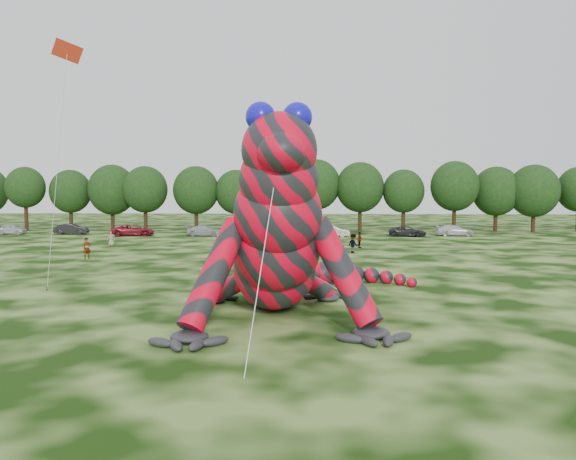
# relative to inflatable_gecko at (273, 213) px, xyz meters

# --- Properties ---
(ground) EXTENTS (240.00, 240.00, 0.00)m
(ground) POSITION_rel_inflatable_gecko_xyz_m (-5.36, -3.59, -4.77)
(ground) COLOR #16330A
(ground) RESTS_ON ground
(inflatable_gecko) EXTENTS (18.49, 21.07, 9.54)m
(inflatable_gecko) POSITION_rel_inflatable_gecko_xyz_m (0.00, 0.00, 0.00)
(inflatable_gecko) COLOR red
(inflatable_gecko) RESTS_ON ground
(flying_kite) EXTENTS (3.65, 3.32, 14.04)m
(flying_kite) POSITION_rel_inflatable_gecko_xyz_m (-11.07, 1.69, 7.54)
(flying_kite) COLOR red
(flying_kite) RESTS_ON ground
(tree_3) EXTENTS (5.81, 5.23, 9.44)m
(tree_3) POSITION_rel_inflatable_gecko_xyz_m (-41.08, 53.48, -0.05)
(tree_3) COLOR black
(tree_3) RESTS_ON ground
(tree_4) EXTENTS (6.22, 5.60, 9.06)m
(tree_4) POSITION_rel_inflatable_gecko_xyz_m (-35.00, 55.12, -0.24)
(tree_4) COLOR black
(tree_4) RESTS_ON ground
(tree_5) EXTENTS (7.16, 6.44, 9.80)m
(tree_5) POSITION_rel_inflatable_gecko_xyz_m (-28.48, 54.85, 0.13)
(tree_5) COLOR black
(tree_5) RESTS_ON ground
(tree_6) EXTENTS (6.52, 5.86, 9.49)m
(tree_6) POSITION_rel_inflatable_gecko_xyz_m (-22.92, 53.09, -0.03)
(tree_6) COLOR black
(tree_6) RESTS_ON ground
(tree_7) EXTENTS (6.68, 6.01, 9.48)m
(tree_7) POSITION_rel_inflatable_gecko_xyz_m (-15.44, 53.21, -0.03)
(tree_7) COLOR black
(tree_7) RESTS_ON ground
(tree_8) EXTENTS (6.14, 5.53, 8.94)m
(tree_8) POSITION_rel_inflatable_gecko_xyz_m (-9.58, 53.40, -0.30)
(tree_8) COLOR black
(tree_8) RESTS_ON ground
(tree_9) EXTENTS (5.27, 4.74, 8.68)m
(tree_9) POSITION_rel_inflatable_gecko_xyz_m (-4.29, 53.76, -0.43)
(tree_9) COLOR black
(tree_9) RESTS_ON ground
(tree_10) EXTENTS (7.09, 6.38, 10.50)m
(tree_10) POSITION_rel_inflatable_gecko_xyz_m (2.04, 54.99, 0.48)
(tree_10) COLOR black
(tree_10) RESTS_ON ground
(tree_11) EXTENTS (7.01, 6.31, 10.07)m
(tree_11) POSITION_rel_inflatable_gecko_xyz_m (8.43, 54.61, 0.26)
(tree_11) COLOR black
(tree_11) RESTS_ON ground
(tree_12) EXTENTS (5.99, 5.39, 8.97)m
(tree_12) POSITION_rel_inflatable_gecko_xyz_m (14.65, 54.15, -0.29)
(tree_12) COLOR black
(tree_12) RESTS_ON ground
(tree_13) EXTENTS (6.83, 6.15, 10.13)m
(tree_13) POSITION_rel_inflatable_gecko_xyz_m (21.77, 53.54, 0.29)
(tree_13) COLOR black
(tree_13) RESTS_ON ground
(tree_14) EXTENTS (6.82, 6.14, 9.40)m
(tree_14) POSITION_rel_inflatable_gecko_xyz_m (28.10, 55.13, -0.07)
(tree_14) COLOR black
(tree_14) RESTS_ON ground
(tree_15) EXTENTS (7.17, 6.45, 9.63)m
(tree_15) POSITION_rel_inflatable_gecko_xyz_m (33.12, 54.18, 0.05)
(tree_15) COLOR black
(tree_15) RESTS_ON ground
(car_0) EXTENTS (3.89, 1.64, 1.31)m
(car_0) POSITION_rel_inflatable_gecko_xyz_m (-39.15, 45.95, -4.12)
(car_0) COLOR silver
(car_0) RESTS_ON ground
(car_1) EXTENTS (4.56, 1.98, 1.46)m
(car_1) POSITION_rel_inflatable_gecko_xyz_m (-30.97, 46.16, -4.04)
(car_1) COLOR black
(car_1) RESTS_ON ground
(car_2) EXTENTS (5.73, 3.46, 1.49)m
(car_2) POSITION_rel_inflatable_gecko_xyz_m (-21.71, 44.13, -4.03)
(car_2) COLOR maroon
(car_2) RESTS_ON ground
(car_3) EXTENTS (4.87, 2.46, 1.35)m
(car_3) POSITION_rel_inflatable_gecko_xyz_m (-12.36, 44.15, -4.09)
(car_3) COLOR #A6AAB0
(car_3) RESTS_ON ground
(car_4) EXTENTS (3.93, 1.86, 1.30)m
(car_4) POSITION_rel_inflatable_gecko_xyz_m (-4.05, 46.20, -4.12)
(car_4) COLOR navy
(car_4) RESTS_ON ground
(car_5) EXTENTS (4.39, 1.96, 1.40)m
(car_5) POSITION_rel_inflatable_gecko_xyz_m (4.25, 44.05, -4.07)
(car_5) COLOR #B8B5A8
(car_5) RESTS_ON ground
(car_6) EXTENTS (5.16, 3.15, 1.34)m
(car_6) POSITION_rel_inflatable_gecko_xyz_m (13.83, 44.96, -4.10)
(car_6) COLOR #252528
(car_6) RESTS_ON ground
(car_7) EXTENTS (5.01, 2.20, 1.43)m
(car_7) POSITION_rel_inflatable_gecko_xyz_m (20.14, 46.26, -4.06)
(car_7) COLOR silver
(car_7) RESTS_ON ground
(spectator_0) EXTENTS (0.79, 0.78, 1.84)m
(spectator_0) POSITION_rel_inflatable_gecko_xyz_m (-17.64, 19.42, -3.85)
(spectator_0) COLOR gray
(spectator_0) RESTS_ON ground
(spectator_3) EXTENTS (0.80, 1.04, 1.64)m
(spectator_3) POSITION_rel_inflatable_gecko_xyz_m (6.55, 29.95, -3.95)
(spectator_3) COLOR gray
(spectator_3) RESTS_ON ground
(spectator_4) EXTENTS (0.87, 0.59, 1.73)m
(spectator_4) POSITION_rel_inflatable_gecko_xyz_m (-19.72, 30.67, -3.91)
(spectator_4) COLOR gray
(spectator_4) RESTS_ON ground
(spectator_2) EXTENTS (1.25, 1.34, 1.81)m
(spectator_2) POSITION_rel_inflatable_gecko_xyz_m (5.60, 25.15, -3.87)
(spectator_2) COLOR gray
(spectator_2) RESTS_ON ground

